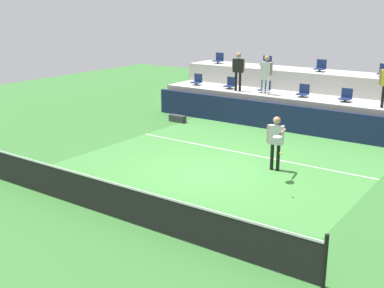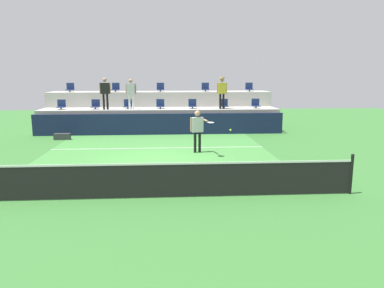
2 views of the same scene
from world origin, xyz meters
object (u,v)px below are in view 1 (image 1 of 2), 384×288
object	(u,v)px
stadium_chair_lower_far_left	(197,80)
stadium_chair_upper_far_left	(219,59)
spectator_in_grey	(238,68)
spectator_in_white	(266,71)
stadium_chair_lower_center	(303,92)
stadium_chair_lower_mid_right	(346,96)
stadium_chair_upper_right	(384,71)
stadium_chair_upper_center	(321,67)
stadium_chair_upper_left	(266,63)
tennis_ball	(281,153)
stadium_chair_lower_left	(230,84)
stadium_chair_lower_mid_left	(265,88)
tennis_player	(276,138)
equipment_bag	(177,119)

from	to	relation	value
stadium_chair_lower_far_left	stadium_chair_upper_far_left	xyz separation A→B (m)	(0.06, 1.80, 0.85)
spectator_in_grey	spectator_in_white	xyz separation A→B (m)	(1.36, 0.00, -0.04)
stadium_chair_upper_far_left	stadium_chair_lower_center	bearing A→B (deg)	-18.79
spectator_in_grey	stadium_chair_lower_mid_right	bearing A→B (deg)	4.68
stadium_chair_upper_right	stadium_chair_lower_mid_right	bearing A→B (deg)	-116.60
stadium_chair_upper_center	spectator_in_white	xyz separation A→B (m)	(-1.53, -2.18, -0.09)
stadium_chair_lower_far_left	stadium_chair_lower_mid_right	xyz separation A→B (m)	(7.13, 0.00, 0.00)
stadium_chair_upper_left	stadium_chair_upper_far_left	bearing A→B (deg)	180.00
spectator_in_grey	tennis_ball	world-z (taller)	spectator_in_grey
stadium_chair_lower_left	stadium_chair_lower_mid_left	xyz separation A→B (m)	(1.75, 0.00, 0.00)
stadium_chair_lower_center	tennis_ball	distance (m)	8.07
stadium_chair_upper_right	spectator_in_grey	xyz separation A→B (m)	(-5.59, -2.18, -0.05)
tennis_player	spectator_in_grey	distance (m)	7.18
stadium_chair_upper_left	equipment_bag	world-z (taller)	stadium_chair_upper_left
stadium_chair_upper_far_left	tennis_ball	bearing A→B (deg)	-50.11
tennis_ball	tennis_player	bearing A→B (deg)	119.12
spectator_in_white	stadium_chair_lower_far_left	bearing A→B (deg)	174.24
spectator_in_white	tennis_ball	xyz separation A→B (m)	(4.14, -7.25, -1.04)
stadium_chair_lower_center	spectator_in_grey	bearing A→B (deg)	-172.48
stadium_chair_lower_mid_left	spectator_in_white	bearing A→B (deg)	-59.45
stadium_chair_lower_mid_left	equipment_bag	distance (m)	4.04
spectator_in_grey	equipment_bag	size ratio (longest dim) A/B	2.22
equipment_bag	stadium_chair_upper_right	bearing A→B (deg)	29.78
spectator_in_white	equipment_bag	xyz separation A→B (m)	(-3.17, -2.05, -2.08)
tennis_ball	spectator_in_white	bearing A→B (deg)	119.73
stadium_chair_upper_right	spectator_in_white	xyz separation A→B (m)	(-4.23, -2.18, -0.09)
stadium_chair_upper_right	tennis_player	xyz separation A→B (m)	(-1.09, -7.64, -1.27)
stadium_chair_upper_far_left	tennis_ball	xyz separation A→B (m)	(7.89, -9.44, -1.13)
equipment_bag	stadium_chair_lower_far_left	bearing A→B (deg)	104.72
stadium_chair_upper_far_left	stadium_chair_upper_right	distance (m)	7.97
stadium_chair_lower_far_left	tennis_player	bearing A→B (deg)	-40.04
stadium_chair_lower_center	stadium_chair_upper_far_left	bearing A→B (deg)	161.21
stadium_chair_lower_center	stadium_chair_lower_mid_left	bearing A→B (deg)	180.00
spectator_in_grey	tennis_ball	size ratio (longest dim) A/B	24.85
stadium_chair_lower_left	stadium_chair_lower_mid_right	distance (m)	5.30
stadium_chair_lower_left	tennis_player	distance (m)	7.77
stadium_chair_upper_right	stadium_chair_upper_center	bearing A→B (deg)	180.00
tennis_ball	stadium_chair_upper_right	bearing A→B (deg)	89.49
equipment_bag	spectator_in_grey	bearing A→B (deg)	48.55
stadium_chair_lower_far_left	stadium_chair_lower_center	distance (m)	5.35
stadium_chair_lower_left	stadium_chair_lower_far_left	bearing A→B (deg)	180.00
stadium_chair_upper_center	stadium_chair_upper_left	bearing A→B (deg)	180.00
stadium_chair_lower_center	stadium_chair_upper_center	distance (m)	1.99
stadium_chair_lower_left	stadium_chair_upper_right	bearing A→B (deg)	16.18
stadium_chair_upper_right	spectator_in_white	size ratio (longest dim) A/B	0.32
spectator_in_white	tennis_ball	distance (m)	8.42
stadium_chair_lower_far_left	stadium_chair_upper_right	world-z (taller)	stadium_chair_upper_right
stadium_chair_lower_mid_right	stadium_chair_upper_left	world-z (taller)	stadium_chair_upper_left
stadium_chair_upper_right	equipment_bag	distance (m)	8.79
stadium_chair_lower_mid_right	equipment_bag	bearing A→B (deg)	-159.47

